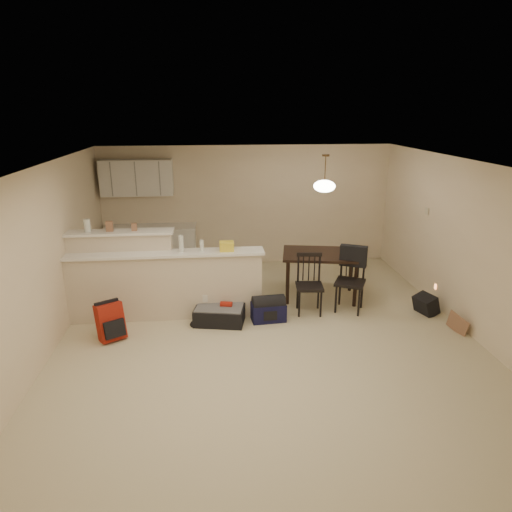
{
  "coord_description": "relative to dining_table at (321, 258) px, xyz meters",
  "views": [
    {
      "loc": [
        -0.77,
        -5.9,
        3.21
      ],
      "look_at": [
        -0.1,
        0.7,
        1.05
      ],
      "focal_mm": 32.0,
      "sensor_mm": 36.0,
      "label": 1
    }
  ],
  "objects": [
    {
      "name": "room",
      "position": [
        -1.11,
        -1.45,
        0.53
      ],
      "size": [
        7.0,
        7.02,
        2.5
      ],
      "color": "beige",
      "rests_on": "ground"
    },
    {
      "name": "breakfast_bar",
      "position": [
        -2.87,
        -0.47,
        -0.11
      ],
      "size": [
        3.08,
        0.58,
        1.39
      ],
      "color": "beige",
      "rests_on": "ground"
    },
    {
      "name": "upper_cabinets",
      "position": [
        -3.31,
        1.87,
        1.18
      ],
      "size": [
        1.4,
        0.34,
        0.7
      ],
      "primitive_type": "cube",
      "color": "white",
      "rests_on": "room"
    },
    {
      "name": "kitchen_counter",
      "position": [
        -3.11,
        1.74,
        -0.27
      ],
      "size": [
        1.8,
        0.6,
        0.9
      ],
      "primitive_type": "cube",
      "color": "white",
      "rests_on": "ground"
    },
    {
      "name": "thermostat",
      "position": [
        1.87,
        0.1,
        0.78
      ],
      "size": [
        0.02,
        0.12,
        0.12
      ],
      "primitive_type": "cube",
      "color": "beige",
      "rests_on": "room"
    },
    {
      "name": "jar",
      "position": [
        -3.78,
        -0.33,
        0.77
      ],
      "size": [
        0.1,
        0.1,
        0.2
      ],
      "primitive_type": "cylinder",
      "color": "silver",
      "rests_on": "breakfast_bar"
    },
    {
      "name": "cereal_box",
      "position": [
        -3.45,
        -0.33,
        0.75
      ],
      "size": [
        0.1,
        0.07,
        0.16
      ],
      "primitive_type": "cube",
      "color": "#92664B",
      "rests_on": "breakfast_bar"
    },
    {
      "name": "small_box",
      "position": [
        -3.07,
        -0.33,
        0.73
      ],
      "size": [
        0.08,
        0.06,
        0.12
      ],
      "primitive_type": "cube",
      "color": "#92664B",
      "rests_on": "breakfast_bar"
    },
    {
      "name": "bottle_a",
      "position": [
        -2.35,
        -0.55,
        0.5
      ],
      "size": [
        0.07,
        0.07,
        0.26
      ],
      "primitive_type": "cylinder",
      "color": "silver",
      "rests_on": "breakfast_bar"
    },
    {
      "name": "bottle_b",
      "position": [
        -2.04,
        -0.55,
        0.46
      ],
      "size": [
        0.06,
        0.06,
        0.18
      ],
      "primitive_type": "cylinder",
      "color": "silver",
      "rests_on": "breakfast_bar"
    },
    {
      "name": "bag_lump",
      "position": [
        -1.65,
        -0.55,
        0.44
      ],
      "size": [
        0.22,
        0.18,
        0.14
      ],
      "primitive_type": "cube",
      "color": "#92664B",
      "rests_on": "breakfast_bar"
    },
    {
      "name": "dining_table",
      "position": [
        0.0,
        0.0,
        0.0
      ],
      "size": [
        1.45,
        1.1,
        0.82
      ],
      "rotation": [
        0.0,
        0.0,
        -0.18
      ],
      "color": "black",
      "rests_on": "ground"
    },
    {
      "name": "pendant_lamp",
      "position": [
        -0.0,
        0.0,
        1.27
      ],
      "size": [
        0.36,
        0.36,
        0.62
      ],
      "color": "brown",
      "rests_on": "room"
    },
    {
      "name": "dining_chair_near",
      "position": [
        -0.33,
        -0.63,
        -0.23
      ],
      "size": [
        0.47,
        0.45,
        0.98
      ],
      "primitive_type": null,
      "rotation": [
        0.0,
        0.0,
        -0.1
      ],
      "color": "black",
      "rests_on": "ground"
    },
    {
      "name": "dining_chair_far",
      "position": [
        0.35,
        -0.6,
        -0.2
      ],
      "size": [
        0.6,
        0.59,
        1.05
      ],
      "primitive_type": null,
      "rotation": [
        0.0,
        0.0,
        -0.45
      ],
      "color": "black",
      "rests_on": "ground"
    },
    {
      "name": "suitcase",
      "position": [
        -1.8,
        -0.84,
        -0.59
      ],
      "size": [
        0.84,
        0.63,
        0.26
      ],
      "primitive_type": "cube",
      "rotation": [
        0.0,
        0.0,
        -0.2
      ],
      "color": "black",
      "rests_on": "ground"
    },
    {
      "name": "red_backpack",
      "position": [
        -3.38,
        -1.21,
        -0.45
      ],
      "size": [
        0.42,
        0.38,
        0.54
      ],
      "primitive_type": "cube",
      "rotation": [
        0.0,
        0.0,
        0.55
      ],
      "color": "#A01E12",
      "rests_on": "ground"
    },
    {
      "name": "navy_duffel",
      "position": [
        -1.02,
        -0.84,
        -0.58
      ],
      "size": [
        0.55,
        0.33,
        0.29
      ],
      "primitive_type": "cube",
      "rotation": [
        0.0,
        0.0,
        0.09
      ],
      "color": "#12133A",
      "rests_on": "ground"
    },
    {
      "name": "black_daypack",
      "position": [
        1.57,
        -0.84,
        -0.57
      ],
      "size": [
        0.34,
        0.4,
        0.3
      ],
      "primitive_type": "cube",
      "rotation": [
        0.0,
        0.0,
        1.88
      ],
      "color": "black",
      "rests_on": "ground"
    },
    {
      "name": "cardboard_sheet",
      "position": [
        1.74,
        -1.54,
        -0.58
      ],
      "size": [
        0.13,
        0.35,
        0.27
      ],
      "primitive_type": "cube",
      "rotation": [
        0.0,
        0.0,
        1.89
      ],
      "color": "#92664B",
      "rests_on": "ground"
    }
  ]
}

